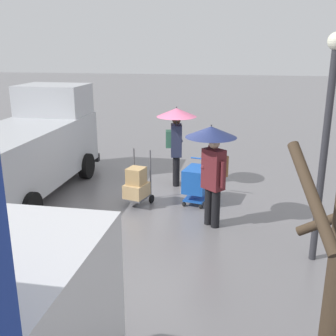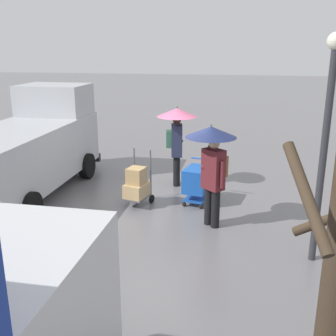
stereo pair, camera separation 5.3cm
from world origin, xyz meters
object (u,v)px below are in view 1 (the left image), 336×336
cargo_van_parked_right (28,148)px  pedestrian_black_side (176,128)px  hand_dolly_boxes (137,185)px  pedestrian_pink_side (212,153)px  shopping_cart_vendor (197,181)px  street_lamp (327,128)px

cargo_van_parked_right → pedestrian_black_side: (-3.60, -1.16, 0.39)m
hand_dolly_boxes → pedestrian_pink_side: bearing=156.6°
shopping_cart_vendor → street_lamp: street_lamp is taller
pedestrian_pink_side → pedestrian_black_side: size_ratio=1.00×
hand_dolly_boxes → street_lamp: bearing=152.4°
cargo_van_parked_right → street_lamp: bearing=160.2°
pedestrian_black_side → street_lamp: (-3.01, 3.53, 0.80)m
pedestrian_pink_side → shopping_cart_vendor: bearing=-70.2°
cargo_van_parked_right → hand_dolly_boxes: size_ratio=4.08×
cargo_van_parked_right → pedestrian_black_side: cargo_van_parked_right is taller
shopping_cart_vendor → street_lamp: 3.75m
shopping_cart_vendor → street_lamp: (-2.32, 2.33, 1.80)m
hand_dolly_boxes → pedestrian_pink_side: pedestrian_pink_side is taller
shopping_cart_vendor → pedestrian_black_side: bearing=-60.2°
pedestrian_black_side → street_lamp: 4.71m
hand_dolly_boxes → shopping_cart_vendor: bearing=-163.8°
hand_dolly_boxes → street_lamp: street_lamp is taller
cargo_van_parked_right → shopping_cart_vendor: bearing=179.4°
hand_dolly_boxes → pedestrian_black_side: (-0.68, -1.60, 1.06)m
street_lamp → pedestrian_black_side: bearing=-49.5°
hand_dolly_boxes → pedestrian_black_side: pedestrian_black_side is taller
hand_dolly_boxes → pedestrian_black_side: size_ratio=0.61×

